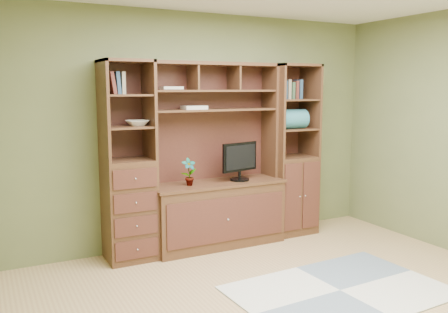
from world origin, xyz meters
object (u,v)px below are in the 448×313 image
center_hutch (218,156)px  monitor (240,154)px  right_tower (292,150)px  left_tower (128,162)px

center_hutch → monitor: 0.26m
center_hutch → right_tower: 1.03m
center_hutch → right_tower: (1.02, 0.04, 0.00)m
left_tower → right_tower: same height
center_hutch → right_tower: same height
center_hutch → left_tower: 1.00m
right_tower → monitor: right_tower is taller
left_tower → center_hutch: bearing=-2.3°
center_hutch → monitor: bearing=-7.6°
left_tower → right_tower: 2.02m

